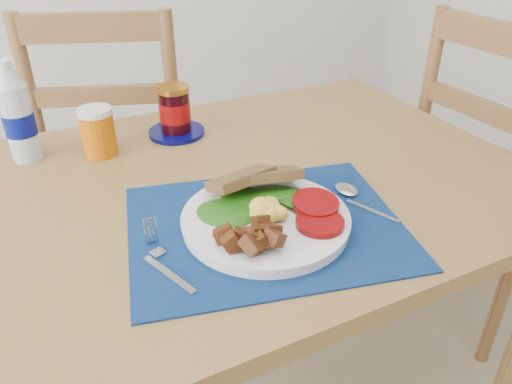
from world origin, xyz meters
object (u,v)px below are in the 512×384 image
at_px(juice_glass, 98,133).
at_px(jam_on_saucer, 175,113).
at_px(breakfast_plate, 264,217).
at_px(water_bottle, 18,117).
at_px(chair_end, 499,154).
at_px(chair_far, 116,130).

distance_m(juice_glass, jam_on_saucer, 0.20).
bearing_deg(jam_on_saucer, breakfast_plate, -89.04).
bearing_deg(water_bottle, jam_on_saucer, -4.21).
bearing_deg(water_bottle, chair_end, -13.63).
bearing_deg(chair_far, jam_on_saucer, 121.31).
height_order(breakfast_plate, juice_glass, juice_glass).
distance_m(breakfast_plate, juice_glass, 0.49).
distance_m(chair_end, jam_on_saucer, 0.96).
relative_size(breakfast_plate, juice_glass, 2.85).
relative_size(breakfast_plate, jam_on_saucer, 2.16).
bearing_deg(water_bottle, chair_far, 54.37).
bearing_deg(water_bottle, juice_glass, -19.06).
bearing_deg(juice_glass, chair_far, 75.20).
height_order(chair_far, water_bottle, chair_far).
distance_m(chair_far, jam_on_saucer, 0.46).
bearing_deg(chair_far, juice_glass, 95.13).
distance_m(water_bottle, juice_glass, 0.17).
distance_m(chair_far, chair_end, 1.20).
height_order(chair_end, breakfast_plate, chair_end).
xyz_separation_m(chair_end, breakfast_plate, (-0.89, -0.20, 0.16)).
distance_m(chair_far, water_bottle, 0.52).
height_order(chair_end, water_bottle, chair_end).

